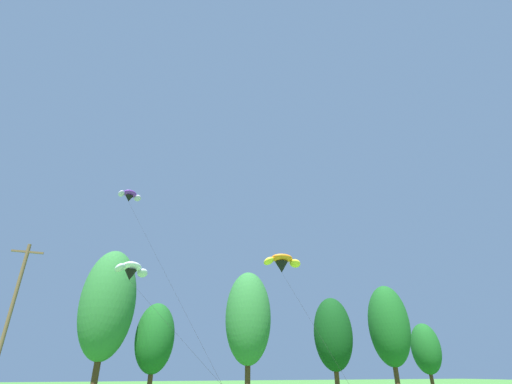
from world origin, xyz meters
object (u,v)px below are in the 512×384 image
at_px(utility_pole, 9,317).
at_px(parafoil_kite_far_white, 131,271).
at_px(parafoil_kite_high_purple, 130,196).
at_px(parafoil_kite_mid_orange, 282,262).

relative_size(utility_pole, parafoil_kite_far_white, 0.80).
height_order(utility_pole, parafoil_kite_high_purple, parafoil_kite_high_purple).
bearing_deg(parafoil_kite_high_purple, parafoil_kite_far_white, -77.00).
height_order(utility_pole, parafoil_kite_far_white, parafoil_kite_far_white).
xyz_separation_m(parafoil_kite_mid_orange, parafoil_kite_far_white, (-13.00, 7.25, -0.20)).
height_order(parafoil_kite_high_purple, parafoil_kite_far_white, parafoil_kite_high_purple).
bearing_deg(parafoil_kite_far_white, parafoil_kite_mid_orange, -29.15).
xyz_separation_m(utility_pole, parafoil_kite_high_purple, (6.48, 12.10, 16.11)).
bearing_deg(utility_pole, parafoil_kite_high_purple, 61.84).
xyz_separation_m(utility_pole, parafoil_kite_far_white, (7.89, 6.01, 5.43)).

